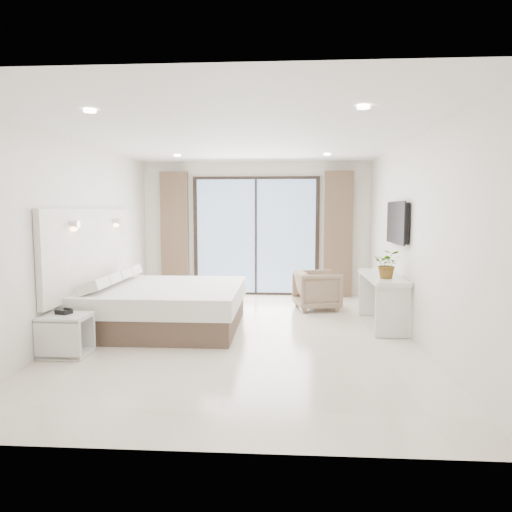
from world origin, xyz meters
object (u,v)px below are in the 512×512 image
object	(u,v)px
bed	(164,306)
armchair	(317,288)
nightstand	(66,335)
console_desk	(382,289)

from	to	relation	value
bed	armchair	world-z (taller)	bed
bed	nightstand	bearing A→B (deg)	-120.81
nightstand	bed	bearing A→B (deg)	59.75
nightstand	console_desk	bearing A→B (deg)	23.05
console_desk	armchair	size ratio (longest dim) A/B	2.03
console_desk	bed	bearing A→B (deg)	-174.76
nightstand	armchair	xyz separation A→B (m)	(3.18, 2.78, 0.12)
console_desk	armchair	bearing A→B (deg)	128.79
bed	console_desk	world-z (taller)	console_desk
nightstand	console_desk	world-z (taller)	console_desk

